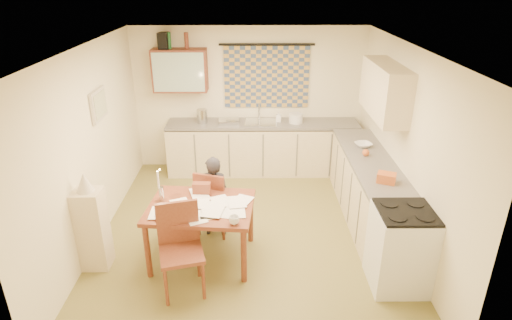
{
  "coord_description": "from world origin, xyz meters",
  "views": [
    {
      "loc": [
        0.05,
        -5.05,
        3.29
      ],
      "look_at": [
        0.1,
        0.2,
        0.99
      ],
      "focal_mm": 30.0,
      "sensor_mm": 36.0,
      "label": 1
    }
  ],
  "objects_px": {
    "counter_back": "(263,148)",
    "stove": "(401,248)",
    "counter_right": "(372,197)",
    "dining_table": "(202,232)",
    "chair_far": "(215,213)",
    "person": "(214,196)",
    "shelf_stand": "(93,229)"
  },
  "relations": [
    {
      "from": "counter_back",
      "to": "stove",
      "type": "height_order",
      "value": "stove"
    },
    {
      "from": "counter_right",
      "to": "dining_table",
      "type": "relative_size",
      "value": 2.24
    },
    {
      "from": "chair_far",
      "to": "person",
      "type": "height_order",
      "value": "person"
    },
    {
      "from": "counter_back",
      "to": "person",
      "type": "xyz_separation_m",
      "value": [
        -0.69,
        -2.0,
        0.12
      ]
    },
    {
      "from": "stove",
      "to": "dining_table",
      "type": "height_order",
      "value": "stove"
    },
    {
      "from": "counter_back",
      "to": "counter_right",
      "type": "xyz_separation_m",
      "value": [
        1.47,
        -1.82,
        -0.0
      ]
    },
    {
      "from": "stove",
      "to": "shelf_stand",
      "type": "height_order",
      "value": "shelf_stand"
    },
    {
      "from": "chair_far",
      "to": "person",
      "type": "xyz_separation_m",
      "value": [
        -0.0,
        -0.05,
        0.28
      ]
    },
    {
      "from": "chair_far",
      "to": "stove",
      "type": "bearing_deg",
      "value": 171.04
    },
    {
      "from": "chair_far",
      "to": "dining_table",
      "type": "bearing_deg",
      "value": 97.72
    },
    {
      "from": "counter_back",
      "to": "shelf_stand",
      "type": "xyz_separation_m",
      "value": [
        -2.07,
        -2.69,
        0.06
      ]
    },
    {
      "from": "shelf_stand",
      "to": "counter_back",
      "type": "bearing_deg",
      "value": 52.39
    },
    {
      "from": "chair_far",
      "to": "shelf_stand",
      "type": "height_order",
      "value": "shelf_stand"
    },
    {
      "from": "stove",
      "to": "dining_table",
      "type": "distance_m",
      "value": 2.33
    },
    {
      "from": "person",
      "to": "shelf_stand",
      "type": "distance_m",
      "value": 1.55
    },
    {
      "from": "counter_back",
      "to": "person",
      "type": "distance_m",
      "value": 2.12
    },
    {
      "from": "counter_back",
      "to": "dining_table",
      "type": "xyz_separation_m",
      "value": [
        -0.8,
        -2.55,
        -0.07
      ]
    },
    {
      "from": "person",
      "to": "shelf_stand",
      "type": "xyz_separation_m",
      "value": [
        -1.38,
        -0.69,
        -0.06
      ]
    },
    {
      "from": "shelf_stand",
      "to": "chair_far",
      "type": "bearing_deg",
      "value": 28.22
    },
    {
      "from": "counter_right",
      "to": "shelf_stand",
      "type": "distance_m",
      "value": 3.65
    },
    {
      "from": "counter_right",
      "to": "person",
      "type": "distance_m",
      "value": 2.17
    },
    {
      "from": "counter_right",
      "to": "person",
      "type": "bearing_deg",
      "value": -175.21
    },
    {
      "from": "counter_right",
      "to": "chair_far",
      "type": "relative_size",
      "value": 3.14
    },
    {
      "from": "stove",
      "to": "chair_far",
      "type": "height_order",
      "value": "stove"
    },
    {
      "from": "counter_right",
      "to": "shelf_stand",
      "type": "xyz_separation_m",
      "value": [
        -3.54,
        -0.87,
        0.06
      ]
    },
    {
      "from": "dining_table",
      "to": "chair_far",
      "type": "bearing_deg",
      "value": 84.65
    },
    {
      "from": "stove",
      "to": "person",
      "type": "height_order",
      "value": "person"
    },
    {
      "from": "chair_far",
      "to": "person",
      "type": "relative_size",
      "value": 0.82
    },
    {
      "from": "stove",
      "to": "shelf_stand",
      "type": "distance_m",
      "value": 3.56
    },
    {
      "from": "counter_back",
      "to": "chair_far",
      "type": "bearing_deg",
      "value": -109.49
    },
    {
      "from": "counter_right",
      "to": "stove",
      "type": "relative_size",
      "value": 3.07
    },
    {
      "from": "dining_table",
      "to": "shelf_stand",
      "type": "distance_m",
      "value": 1.29
    }
  ]
}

